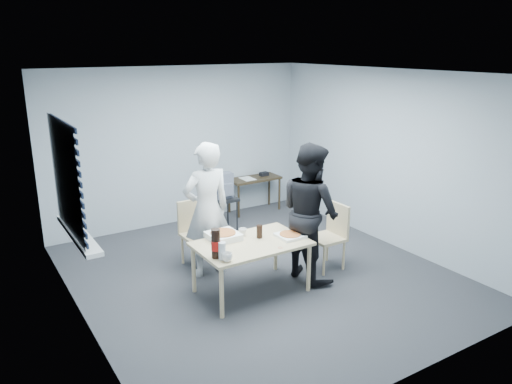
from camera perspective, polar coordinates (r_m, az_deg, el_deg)
room at (r=5.76m, az=-20.53°, el=0.56°), size 5.00×5.00×5.00m
dining_table at (r=6.02m, az=-0.54°, el=-6.32°), size 1.32×0.84×0.64m
chair_far at (r=6.87m, az=-6.92°, el=-4.12°), size 0.42×0.42×0.89m
chair_right at (r=6.78m, az=8.63°, el=-4.46°), size 0.42×0.42×0.89m
person_white at (r=6.42m, az=-5.63°, el=-2.05°), size 0.65×0.42×1.77m
person_black at (r=6.36m, az=6.19°, el=-2.25°), size 0.47×0.86×1.77m
side_table at (r=8.97m, az=-0.17°, el=1.17°), size 0.94×0.42×0.63m
stool at (r=8.11m, az=-3.69°, el=-1.39°), size 0.39×0.39×0.54m
backpack at (r=8.01m, az=-3.68°, el=0.69°), size 0.29×0.21×0.41m
pizza_box_a at (r=6.10m, az=-3.77°, el=-5.00°), size 0.36×0.36×0.09m
pizza_box_b at (r=6.17m, az=3.92°, el=-4.96°), size 0.31×0.31×0.04m
mug_a at (r=5.49m, az=-3.34°, el=-7.44°), size 0.17×0.17×0.10m
mug_b at (r=6.18m, az=-1.53°, el=-4.61°), size 0.10×0.10×0.09m
cola_glass at (r=6.10m, az=0.40°, el=-4.55°), size 0.09×0.09×0.16m
soda_bottle at (r=5.54m, az=-4.61°, el=-5.95°), size 0.11×0.11×0.34m
plastic_cups at (r=5.53m, az=-3.89°, el=-6.71°), size 0.11×0.11×0.20m
rubber_band at (r=5.85m, az=2.79°, el=-6.38°), size 0.07×0.07×0.00m
papers at (r=8.87m, az=-0.98°, el=1.53°), size 0.31×0.35×0.00m
black_box at (r=9.07m, az=0.92°, el=2.08°), size 0.17×0.14×0.06m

